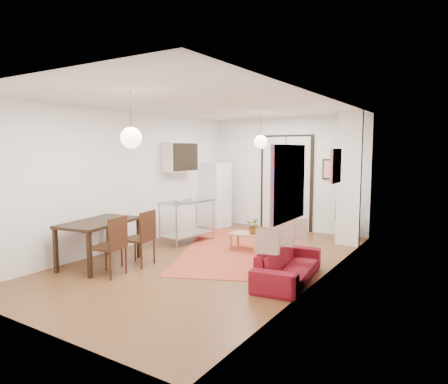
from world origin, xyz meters
The scene contains 27 objects.
floor centered at (0.00, 0.00, 0.00)m, with size 7.00×7.00×0.00m, color brown.
ceiling centered at (0.00, 0.00, 2.90)m, with size 4.20×7.00×0.02m, color silver.
wall_back centered at (0.00, 3.50, 1.45)m, with size 4.20×0.02×2.90m, color white.
wall_front centered at (0.00, -3.50, 1.45)m, with size 4.20×0.02×2.90m, color white.
wall_left centered at (-2.10, 0.00, 1.45)m, with size 0.02×7.00×2.90m, color white.
wall_right centered at (2.10, 0.00, 1.45)m, with size 0.02×7.00×2.90m, color white.
double_doors centered at (0.00, 3.46, 1.20)m, with size 1.44×0.06×2.50m, color silver.
stub_partition centered at (1.85, 2.55, 1.45)m, with size 0.50×0.10×2.90m, color white.
wall_cabinet centered at (-1.92, 1.50, 1.90)m, with size 0.35×1.00×0.70m, color white.
painting_popart centered at (2.08, -1.25, 1.65)m, with size 0.05×1.00×1.00m, color red.
painting_abstract centered at (2.08, 0.80, 1.80)m, with size 0.05×0.50×0.60m, color beige.
poster_back centered at (1.15, 3.47, 1.60)m, with size 0.40×0.03×0.50m, color red.
print_left centered at (-2.07, 2.00, 1.95)m, with size 0.03×0.44×0.54m, color #A16743.
pendant_back centered at (0.00, 2.00, 2.25)m, with size 0.30×0.30×0.80m.
pendant_front centered at (0.00, -2.00, 2.25)m, with size 0.30×0.30×0.80m.
kilim_rug centered at (-0.28, 0.85, 0.01)m, with size 1.51×4.03×0.01m, color #C94D32.
sofa centered at (1.69, -0.31, 0.26)m, with size 1.79×0.70×0.52m, color maroon.
coffee_table centered at (0.25, 1.05, 0.31)m, with size 0.83×0.50×0.35m.
potted_plant centered at (0.35, 1.05, 0.52)m, with size 0.27×0.31×0.34m, color #3E6A2F.
kitchen_counter centered at (-1.30, 0.95, 0.62)m, with size 0.78×1.31×0.95m.
bowl centered at (-1.30, 0.65, 0.97)m, with size 0.22×0.22×0.05m, color silver.
soap_bottle centered at (-1.35, 1.20, 1.04)m, with size 0.09×0.09×0.20m, color teal.
fridge centered at (-1.75, 2.80, 0.86)m, with size 0.61×0.61×1.72m, color white.
dining_table centered at (-1.54, -1.32, 0.72)m, with size 1.05×1.57×0.81m.
dining_chair_near centered at (-0.94, -0.87, 0.58)m, with size 0.54×0.71×1.00m.
dining_chair_far centered at (-0.94, -1.57, 0.58)m, with size 0.54×0.71×1.00m.
black_side_chair centered at (1.66, 3.24, 0.55)m, with size 0.47×0.47×0.94m.
Camera 1 is at (4.14, -6.09, 2.10)m, focal length 32.00 mm.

